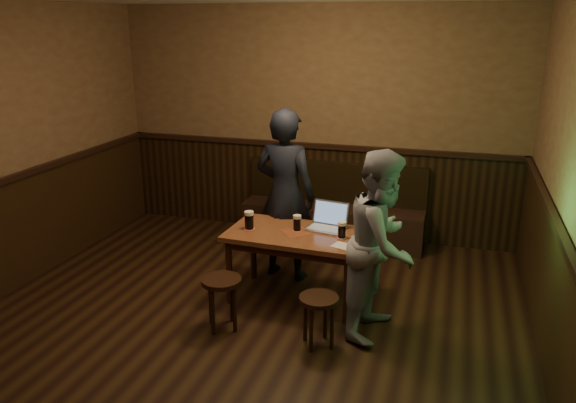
% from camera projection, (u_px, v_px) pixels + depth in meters
% --- Properties ---
extents(room, '(5.04, 6.04, 2.84)m').
position_uv_depth(room, '(227.00, 207.00, 4.40)').
color(room, black).
rests_on(room, ground).
extents(bench, '(2.20, 0.50, 0.95)m').
position_uv_depth(bench, '(333.00, 216.00, 6.89)').
color(bench, black).
rests_on(bench, ground).
extents(pub_table, '(1.32, 0.79, 0.70)m').
position_uv_depth(pub_table, '(296.00, 241.00, 5.32)').
color(pub_table, '#602A1B').
rests_on(pub_table, ground).
extents(stool_left, '(0.43, 0.43, 0.47)m').
position_uv_depth(stool_left, '(222.00, 289.00, 4.86)').
color(stool_left, black).
rests_on(stool_left, ground).
extents(stool_right, '(0.40, 0.40, 0.44)m').
position_uv_depth(stool_right, '(319.00, 307.00, 4.60)').
color(stool_right, black).
rests_on(stool_right, ground).
extents(pint_left, '(0.12, 0.12, 0.18)m').
position_uv_depth(pint_left, '(249.00, 220.00, 5.34)').
color(pint_left, '#AE1F15').
rests_on(pint_left, pub_table).
extents(pint_mid, '(0.10, 0.10, 0.16)m').
position_uv_depth(pint_mid, '(297.00, 223.00, 5.31)').
color(pint_mid, '#AE1F15').
rests_on(pint_mid, pub_table).
extents(pint_right, '(0.10, 0.10, 0.16)m').
position_uv_depth(pint_right, '(342.00, 230.00, 5.13)').
color(pint_right, '#AE1F15').
rests_on(pint_right, pub_table).
extents(laptop, '(0.39, 0.33, 0.25)m').
position_uv_depth(laptop, '(328.00, 222.00, 5.37)').
color(laptop, silver).
rests_on(laptop, pub_table).
extents(menu, '(0.25, 0.21, 0.00)m').
position_uv_depth(menu, '(345.00, 246.00, 4.95)').
color(menu, silver).
rests_on(menu, pub_table).
extents(person_suit, '(0.71, 0.52, 1.79)m').
position_uv_depth(person_suit, '(285.00, 195.00, 5.75)').
color(person_suit, black).
rests_on(person_suit, ground).
extents(person_grey, '(0.74, 0.88, 1.61)m').
position_uv_depth(person_grey, '(382.00, 244.00, 4.70)').
color(person_grey, gray).
rests_on(person_grey, ground).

